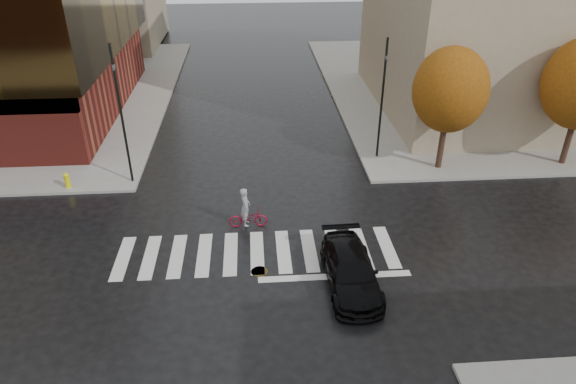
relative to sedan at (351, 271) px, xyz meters
name	(u,v)px	position (x,y,z in m)	size (l,w,h in m)	color
ground	(257,260)	(-3.50, 1.80, -0.66)	(120.00, 120.00, 0.00)	black
sidewalk_ne	(518,85)	(17.50, 22.80, -0.59)	(30.00, 30.00, 0.15)	gray
crosswalk	(257,252)	(-3.50, 2.30, -0.66)	(12.00, 3.00, 0.01)	silver
tree_ne_a	(450,90)	(6.50, 9.20, 3.80)	(3.80, 3.80, 6.50)	black
sedan	(351,271)	(0.00, 0.00, 0.00)	(1.85, 4.56, 1.32)	black
cyclist	(247,214)	(-3.88, 4.30, 0.00)	(1.72, 0.67, 1.95)	maroon
traffic_light_nw	(120,107)	(-9.80, 8.79, 3.48)	(0.18, 0.15, 7.05)	black
traffic_light_ne	(383,93)	(3.48, 10.80, 3.18)	(0.15, 0.18, 6.61)	black
fire_hydrant	(67,180)	(-12.89, 8.30, -0.06)	(0.29, 0.29, 0.81)	yellow
manhole	(259,271)	(-3.43, 1.02, -0.66)	(0.68, 0.68, 0.01)	#50411C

